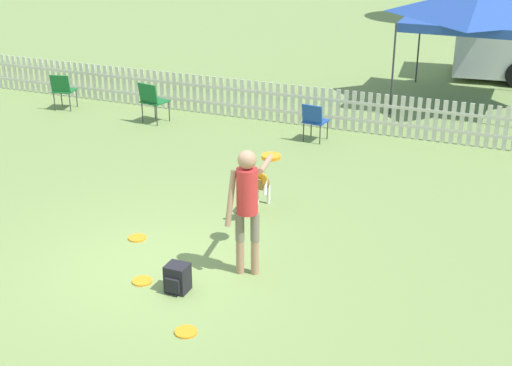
{
  "coord_description": "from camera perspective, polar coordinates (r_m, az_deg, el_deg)",
  "views": [
    {
      "loc": [
        4.54,
        -7.4,
        4.79
      ],
      "look_at": [
        0.9,
        1.43,
        0.84
      ],
      "focal_mm": 50.0,
      "sensor_mm": 36.0,
      "label": 1
    }
  ],
  "objects": [
    {
      "name": "handler_person",
      "position": [
        9.21,
        -0.63,
        -1.09
      ],
      "size": [
        0.45,
        1.14,
        1.75
      ],
      "rotation": [
        0.0,
        0.0,
        0.29
      ],
      "color": "tan",
      "rests_on": "ground_plane"
    },
    {
      "name": "picket_fence",
      "position": [
        15.47,
        4.44,
        6.11
      ],
      "size": [
        25.6,
        0.04,
        0.89
      ],
      "color": "beige",
      "rests_on": "ground_plane"
    },
    {
      "name": "folding_chair_green_right",
      "position": [
        17.22,
        -15.21,
        7.32
      ],
      "size": [
        0.54,
        0.56,
        0.86
      ],
      "rotation": [
        0.0,
        0.0,
        3.36
      ],
      "color": "#333338",
      "rests_on": "ground_plane"
    },
    {
      "name": "frisbee_midfield",
      "position": [
        8.51,
        -5.63,
        -11.76
      ],
      "size": [
        0.27,
        0.27,
        0.02
      ],
      "color": "orange",
      "rests_on": "ground_plane"
    },
    {
      "name": "backpack_on_grass",
      "position": [
        9.23,
        -6.31,
        -7.58
      ],
      "size": [
        0.28,
        0.3,
        0.37
      ],
      "color": "black",
      "rests_on": "ground_plane"
    },
    {
      "name": "ground_plane",
      "position": [
        9.91,
        -8.03,
        -6.64
      ],
      "size": [
        240.0,
        240.0,
        0.0
      ],
      "primitive_type": "plane",
      "color": "olive"
    },
    {
      "name": "canopy_tent_main",
      "position": [
        17.52,
        17.5,
        13.34
      ],
      "size": [
        3.19,
        3.19,
        2.74
      ],
      "color": "#333338",
      "rests_on": "ground_plane"
    },
    {
      "name": "folding_chair_center",
      "position": [
        14.51,
        4.68,
        5.13
      ],
      "size": [
        0.48,
        0.5,
        0.8
      ],
      "rotation": [
        0.0,
        0.0,
        3.02
      ],
      "color": "#333338",
      "rests_on": "ground_plane"
    },
    {
      "name": "frisbee_near_handler",
      "position": [
        10.7,
        -9.47,
        -4.35
      ],
      "size": [
        0.27,
        0.27,
        0.02
      ],
      "color": "orange",
      "rests_on": "ground_plane"
    },
    {
      "name": "folding_chair_blue_left",
      "position": [
        15.8,
        -8.31,
        6.68
      ],
      "size": [
        0.58,
        0.6,
        0.92
      ],
      "rotation": [
        0.0,
        0.0,
        2.95
      ],
      "color": "#333338",
      "rests_on": "ground_plane"
    },
    {
      "name": "leaping_dog",
      "position": [
        11.18,
        0.4,
        0.03
      ],
      "size": [
        0.52,
        1.18,
        0.89
      ],
      "rotation": [
        0.0,
        0.0,
        -2.85
      ],
      "color": "olive",
      "rests_on": "ground_plane"
    },
    {
      "name": "frisbee_near_dog",
      "position": [
        9.58,
        -9.08,
        -7.75
      ],
      "size": [
        0.27,
        0.27,
        0.02
      ],
      "color": "orange",
      "rests_on": "ground_plane"
    }
  ]
}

